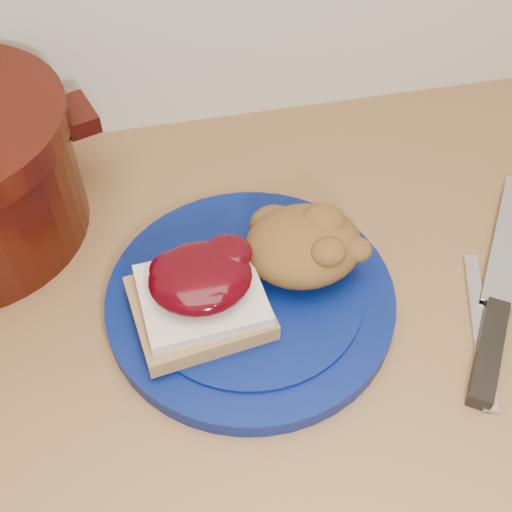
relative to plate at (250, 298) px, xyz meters
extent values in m
cube|color=beige|center=(0.02, 0.01, -0.48)|extent=(4.00, 0.60, 0.86)
cylinder|color=#051350|center=(0.00, 0.00, 0.00)|extent=(0.30, 0.30, 0.02)
cube|color=olive|center=(-0.05, -0.02, 0.02)|extent=(0.14, 0.12, 0.02)
cube|color=beige|center=(-0.05, -0.02, 0.04)|extent=(0.12, 0.11, 0.01)
ellipsoid|color=#320107|center=(-0.05, -0.01, 0.06)|extent=(0.10, 0.09, 0.03)
ellipsoid|color=brown|center=(0.06, 0.02, 0.04)|extent=(0.12, 0.11, 0.06)
cube|color=black|center=(0.21, -0.11, 0.00)|extent=(0.08, 0.11, 0.02)
cube|color=silver|center=(0.30, 0.02, 0.00)|extent=(0.14, 0.18, 0.00)
cube|color=silver|center=(0.21, -0.08, -0.01)|extent=(0.07, 0.18, 0.00)
cube|color=black|center=(-0.15, 0.21, 0.09)|extent=(0.05, 0.07, 0.02)
camera|label=1|loc=(-0.08, -0.38, 0.52)|focal=45.00mm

